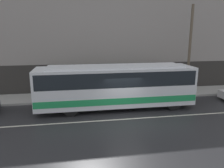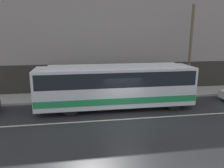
{
  "view_description": "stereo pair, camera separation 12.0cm",
  "coord_description": "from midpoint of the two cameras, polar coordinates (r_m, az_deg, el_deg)",
  "views": [
    {
      "loc": [
        -3.08,
        -12.86,
        5.43
      ],
      "look_at": [
        -0.55,
        2.25,
        1.83
      ],
      "focal_mm": 35.0,
      "sensor_mm": 36.0,
      "label": 1
    },
    {
      "loc": [
        -2.96,
        -12.88,
        5.43
      ],
      "look_at": [
        -0.55,
        2.25,
        1.83
      ],
      "focal_mm": 35.0,
      "sensor_mm": 36.0,
      "label": 2
    }
  ],
  "objects": [
    {
      "name": "utility_pole_near",
      "position": [
        19.95,
        19.88,
        8.16
      ],
      "size": [
        0.23,
        0.23,
        7.56
      ],
      "color": "brown",
      "rests_on": "sidewalk"
    },
    {
      "name": "sidewalk",
      "position": [
        19.31,
        0.29,
        -2.87
      ],
      "size": [
        60.0,
        2.88,
        0.17
      ],
      "color": "#A09E99",
      "rests_on": "ground_plane"
    },
    {
      "name": "building_facade",
      "position": [
        20.12,
        -0.44,
        12.55
      ],
      "size": [
        60.0,
        0.35,
        10.78
      ],
      "color": "gray",
      "rests_on": "ground_plane"
    },
    {
      "name": "ground_plane",
      "position": [
        14.29,
        3.88,
        -9.15
      ],
      "size": [
        60.0,
        60.0,
        0.0
      ],
      "primitive_type": "plane",
      "color": "#262628"
    },
    {
      "name": "lane_stripe",
      "position": [
        14.29,
        3.88,
        -9.14
      ],
      "size": [
        54.0,
        0.14,
        0.01
      ],
      "color": "beige",
      "rests_on": "ground_plane"
    },
    {
      "name": "transit_bus",
      "position": [
        15.8,
        1.2,
        -0.14
      ],
      "size": [
        11.28,
        2.6,
        3.17
      ],
      "color": "silver",
      "rests_on": "ground_plane"
    }
  ]
}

